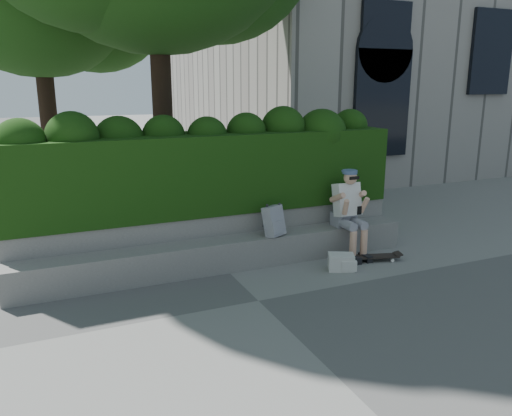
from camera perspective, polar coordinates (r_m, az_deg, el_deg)
name	(u,v)px	position (r m, az deg, el deg)	size (l,w,h in m)	color
ground	(258,301)	(6.46, 0.28, -10.56)	(80.00, 80.00, 0.00)	slate
bench_ledge	(225,254)	(7.45, -3.60, -5.29)	(6.00, 0.45, 0.45)	gray
planter_wall	(214,236)	(7.83, -4.81, -3.19)	(6.00, 0.50, 0.75)	gray
hedge	(208,172)	(7.81, -5.49, 4.12)	(6.00, 1.00, 1.20)	black
person	(349,209)	(8.03, 10.54, -0.14)	(0.40, 0.76, 1.38)	gray
skateboard	(373,257)	(8.00, 13.27, -5.44)	(0.82, 0.41, 0.08)	black
backpack_plaid	(274,221)	(7.51, 2.06, -1.50)	(0.31, 0.17, 0.46)	#B6B5BA
backpack_ground	(341,262)	(7.52, 9.70, -6.11)	(0.37, 0.26, 0.24)	beige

